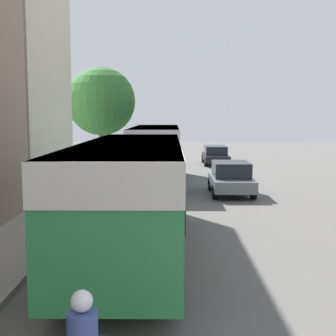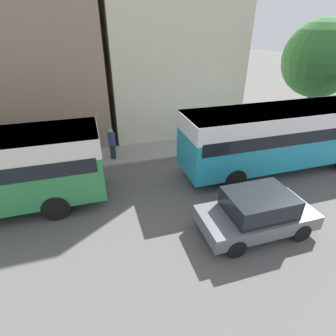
{
  "view_description": "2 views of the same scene",
  "coord_description": "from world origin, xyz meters",
  "views": [
    {
      "loc": [
        -0.75,
        -2.96,
        3.73
      ],
      "look_at": [
        -0.91,
        17.82,
        1.33
      ],
      "focal_mm": 50.0,
      "sensor_mm": 36.0,
      "label": 1
    },
    {
      "loc": [
        7.83,
        13.67,
        6.41
      ],
      "look_at": [
        -0.27,
        16.11,
        1.68
      ],
      "focal_mm": 28.0,
      "sensor_mm": 36.0,
      "label": 2
    }
  ],
  "objects": [
    {
      "name": "bus_following",
      "position": [
        -1.62,
        22.2,
        1.98
      ],
      "size": [
        2.52,
        9.82,
        3.05
      ],
      "color": "teal",
      "rests_on": "ground_plane"
    },
    {
      "name": "car_crossing",
      "position": [
        2.01,
        18.56,
        0.79
      ],
      "size": [
        1.91,
        3.89,
        1.53
      ],
      "color": "slate",
      "rests_on": "ground_plane"
    },
    {
      "name": "pedestrian_near_curb",
      "position": [
        -4.74,
        14.47,
        0.98
      ],
      "size": [
        0.36,
        0.36,
        1.62
      ],
      "color": "#232838",
      "rests_on": "sidewalk"
    },
    {
      "name": "street_tree",
      "position": [
        -5.21,
        26.83,
        4.52
      ],
      "size": [
        4.31,
        4.31,
        6.54
      ],
      "color": "brown",
      "rests_on": "sidewalk"
    },
    {
      "name": "building_midblock",
      "position": [
        -9.48,
        9.77,
        4.77
      ],
      "size": [
        6.56,
        9.73,
        9.55
      ],
      "color": "gray",
      "rests_on": "ground_plane"
    },
    {
      "name": "building_far_terrace",
      "position": [
        -9.08,
        18.83,
        6.49
      ],
      "size": [
        5.77,
        7.75,
        12.98
      ],
      "color": "beige",
      "rests_on": "ground_plane"
    }
  ]
}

